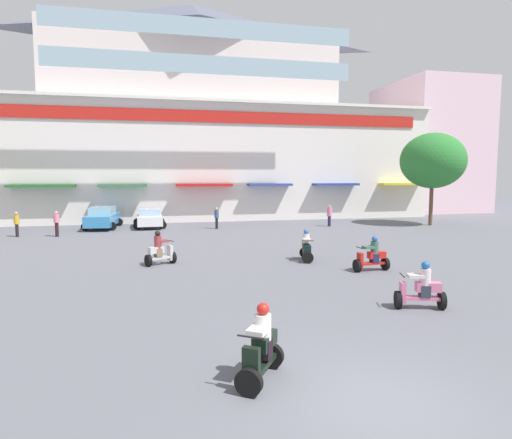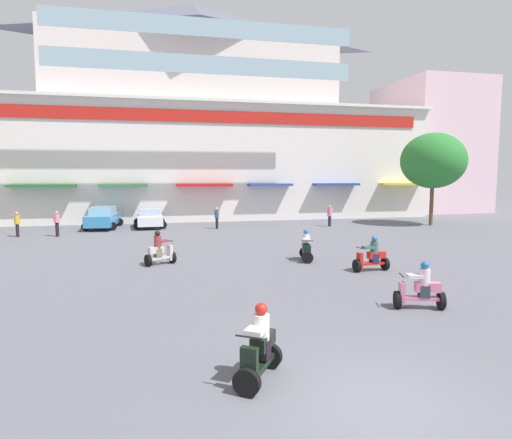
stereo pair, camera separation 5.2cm
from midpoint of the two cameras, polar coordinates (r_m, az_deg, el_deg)
ground_plane at (r=20.36m, az=-2.15°, el=-5.40°), size 128.00×128.00×0.00m
colonial_building at (r=42.35m, az=-7.90°, el=11.72°), size 42.08×14.71×19.48m
flank_building_right at (r=53.36m, az=21.38°, el=8.67°), size 8.60×11.41×13.89m
plaza_tree_1 at (r=36.95m, az=22.03°, el=7.07°), size 4.88×5.04×7.17m
parked_car_0 at (r=34.30m, az=-19.17°, el=0.24°), size 2.67×4.60×1.61m
parked_car_1 at (r=33.93m, az=-13.57°, el=0.20°), size 2.47×4.12×1.40m
scooter_rider_0 at (r=18.81m, az=14.87°, el=-4.69°), size 1.51×0.63×1.46m
scooter_rider_2 at (r=19.86m, az=-12.29°, el=-3.98°), size 1.42×1.05×1.53m
scooter_rider_5 at (r=8.81m, az=0.62°, el=-16.43°), size 1.21×1.45×1.52m
scooter_rider_6 at (r=14.06m, az=20.65°, el=-8.45°), size 1.51×0.92×1.44m
scooter_rider_7 at (r=20.50m, az=6.59°, el=-3.65°), size 0.84×1.51×1.46m
pedestrian_0 at (r=30.85m, az=-24.36°, el=-0.30°), size 0.40×0.40×1.65m
pedestrian_1 at (r=32.29m, az=-5.05°, el=0.38°), size 0.41×0.41×1.57m
pedestrian_2 at (r=31.86m, az=-28.53°, el=-0.33°), size 0.36×0.36×1.61m
pedestrian_3 at (r=34.12m, az=9.58°, el=0.64°), size 0.50×0.50×1.62m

